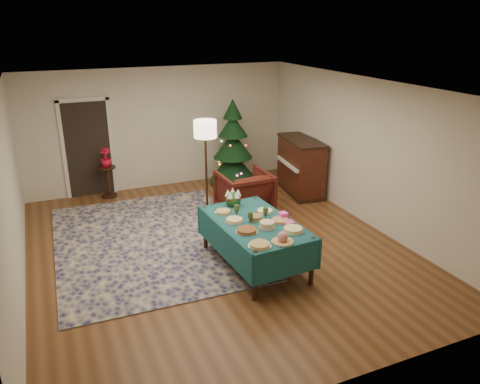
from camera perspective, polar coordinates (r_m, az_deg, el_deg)
name	(u,v)px	position (r m, az deg, el deg)	size (l,w,h in m)	color
room_shell	(214,172)	(7.55, -3.14, 2.42)	(7.00, 7.00, 7.00)	#593319
doorway	(88,147)	(10.58, -18.07, 5.29)	(1.08, 0.04, 2.16)	black
rug	(151,240)	(8.42, -10.76, -5.80)	(3.20, 4.20, 0.02)	#131347
buffet_table	(255,231)	(7.25, 1.83, -4.72)	(1.24, 2.00, 0.75)	black
platter_0	(260,245)	(6.44, 2.42, -6.45)	(0.33, 0.33, 0.05)	silver
platter_1	(283,238)	(6.54, 5.23, -5.63)	(0.31, 0.31, 0.16)	silver
platter_2	(293,230)	(6.89, 6.47, -4.60)	(0.32, 0.32, 0.06)	silver
platter_3	(247,230)	(6.84, 0.83, -4.71)	(0.34, 0.34, 0.05)	silver
platter_4	(267,225)	(6.96, 3.31, -4.03)	(0.26, 0.26, 0.10)	silver
platter_5	(280,220)	(7.20, 4.89, -3.48)	(0.30, 0.30, 0.04)	silver
platter_6	(234,220)	(7.17, -0.70, -3.46)	(0.30, 0.30, 0.05)	silver
platter_7	(255,218)	(7.23, 1.89, -3.17)	(0.25, 0.25, 0.07)	silver
platter_8	(265,211)	(7.53, 3.07, -2.33)	(0.29, 0.29, 0.04)	silver
platter_9	(223,212)	(7.50, -2.05, -2.41)	(0.27, 0.27, 0.04)	silver
goblet_0	(237,210)	(7.36, -0.41, -2.22)	(0.08, 0.08, 0.18)	#2D471E
goblet_1	(266,213)	(7.28, 3.13, -2.53)	(0.08, 0.08, 0.18)	#2D471E
goblet_2	(250,217)	(7.11, 1.26, -3.08)	(0.08, 0.08, 0.18)	#2D471E
napkin_stack	(289,223)	(7.14, 5.94, -3.74)	(0.15, 0.15, 0.04)	#F8459D
gift_box	(283,215)	(7.31, 5.28, -2.86)	(0.12, 0.12, 0.10)	#FC46C2
centerpiece	(233,198)	(7.75, -0.84, -0.74)	(0.27, 0.27, 0.31)	#1E4C1E
armchair	(244,191)	(9.18, 0.55, 0.10)	(0.95, 0.89, 0.97)	#43150E
floor_lamp	(205,135)	(9.15, -4.25, 7.00)	(0.45, 0.45, 1.84)	#A57F3F
side_table	(108,182)	(10.55, -15.78, 1.15)	(0.38, 0.38, 0.68)	black
potted_plant	(106,162)	(10.41, -16.02, 3.58)	(0.23, 0.42, 0.23)	red
christmas_tree	(233,147)	(10.80, -0.87, 5.54)	(1.24, 1.24, 2.00)	black
piano	(301,167)	(10.43, 7.39, 3.08)	(0.83, 1.48, 1.22)	black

